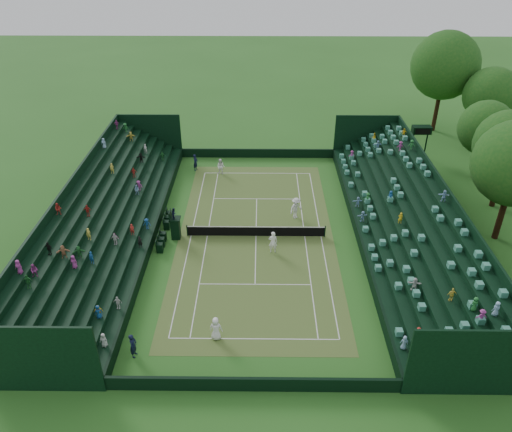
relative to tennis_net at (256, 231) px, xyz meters
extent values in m
plane|color=#285E1D|center=(0.00, 0.00, -0.53)|extent=(160.00, 160.00, 0.00)
cube|color=#317125|center=(0.00, 0.00, -0.52)|extent=(12.97, 26.77, 0.01)
cube|color=black|center=(0.00, 15.88, -0.03)|extent=(17.17, 0.20, 1.00)
cube|color=black|center=(0.00, -15.88, -0.03)|extent=(17.17, 0.20, 1.00)
cube|color=black|center=(8.48, 0.00, -0.03)|extent=(0.20, 31.77, 1.00)
cube|color=black|center=(-8.48, 0.00, -0.03)|extent=(0.20, 31.77, 1.00)
cube|color=black|center=(8.98, 0.00, -0.03)|extent=(0.80, 32.00, 1.00)
cube|color=black|center=(9.79, 0.00, 0.20)|extent=(0.80, 32.00, 1.45)
cube|color=black|center=(10.58, 0.00, 0.42)|extent=(0.80, 32.00, 1.90)
cube|color=black|center=(11.38, 0.00, 0.65)|extent=(0.80, 32.00, 2.35)
cube|color=black|center=(12.18, 0.00, 0.87)|extent=(0.80, 32.00, 2.80)
cube|color=black|center=(12.98, 0.00, 1.10)|extent=(0.80, 32.00, 3.25)
cube|color=black|center=(13.79, 0.00, 1.32)|extent=(0.80, 32.00, 3.70)
cube|color=black|center=(14.59, 0.00, 1.55)|extent=(0.80, 32.00, 4.15)
cube|color=black|center=(15.08, 0.00, 1.92)|extent=(0.20, 32.00, 4.90)
cube|color=black|center=(-8.98, 0.00, -0.03)|extent=(0.80, 32.00, 1.00)
cube|color=black|center=(-9.79, 0.00, 0.20)|extent=(0.80, 32.00, 1.45)
cube|color=black|center=(-10.58, 0.00, 0.42)|extent=(0.80, 32.00, 1.90)
cube|color=black|center=(-11.38, 0.00, 0.65)|extent=(0.80, 32.00, 2.35)
cube|color=black|center=(-12.18, 0.00, 0.87)|extent=(0.80, 32.00, 2.80)
cube|color=black|center=(-12.98, 0.00, 1.10)|extent=(0.80, 32.00, 3.25)
cube|color=black|center=(-13.79, 0.00, 1.32)|extent=(0.80, 32.00, 3.70)
cube|color=black|center=(-14.59, 0.00, 1.55)|extent=(0.80, 32.00, 4.15)
cube|color=black|center=(-15.08, 0.00, 1.92)|extent=(0.20, 32.00, 4.90)
cylinder|color=black|center=(-5.79, 0.00, 0.00)|extent=(0.10, 0.10, 1.06)
cylinder|color=black|center=(5.79, 0.00, 0.00)|extent=(0.10, 0.10, 1.06)
cube|color=black|center=(0.00, 0.00, -0.07)|extent=(11.57, 0.02, 0.86)
cube|color=white|center=(0.00, 0.00, 0.40)|extent=(11.57, 0.04, 0.07)
cylinder|color=black|center=(17.00, 16.00, 0.97)|extent=(0.16, 0.16, 3.00)
cylinder|color=black|center=(18.50, 16.00, 0.97)|extent=(0.16, 0.16, 3.00)
cube|color=black|center=(17.75, 16.00, 2.77)|extent=(2.00, 1.00, 0.80)
cylinder|color=black|center=(20.07, 0.01, 1.32)|extent=(0.50, 0.50, 3.69)
cylinder|color=black|center=(21.95, 5.41, 1.12)|extent=(0.50, 0.50, 3.30)
sphere|color=#164B15|center=(21.95, 5.41, 5.61)|extent=(6.04, 6.04, 6.04)
cylinder|color=black|center=(22.33, 11.19, 0.93)|extent=(0.50, 0.50, 2.92)
sphere|color=#164B15|center=(22.33, 11.19, 4.90)|extent=(5.34, 5.34, 5.34)
cylinder|color=black|center=(25.73, 18.95, 1.15)|extent=(0.50, 0.50, 3.34)
sphere|color=#164B15|center=(25.73, 18.95, 5.68)|extent=(6.11, 6.11, 6.11)
cylinder|color=black|center=(21.93, 24.28, 1.64)|extent=(0.50, 0.50, 4.34)
sphere|color=#164B15|center=(21.93, 24.28, 7.53)|extent=(7.93, 7.93, 7.93)
cube|color=black|center=(-6.68, -0.31, 0.39)|extent=(0.71, 0.71, 1.84)
cube|color=black|center=(-6.68, -0.31, 1.36)|extent=(0.92, 0.92, 0.10)
cube|color=black|center=(-7.03, -0.31, 1.72)|extent=(0.08, 0.92, 0.71)
imported|color=black|center=(-6.68, -0.31, 1.89)|extent=(0.38, 0.48, 0.95)
cube|color=black|center=(-7.69, -2.34, -0.14)|extent=(0.49, 0.49, 0.78)
cube|color=black|center=(-7.94, -2.34, 0.35)|extent=(0.06, 0.49, 0.49)
cube|color=black|center=(-7.69, -1.54, -0.14)|extent=(0.49, 0.49, 0.78)
cube|color=black|center=(-7.94, -1.54, 0.35)|extent=(0.06, 0.49, 0.49)
cube|color=black|center=(-7.69, -0.74, -0.14)|extent=(0.49, 0.49, 0.78)
cube|color=black|center=(-7.94, -0.74, 0.35)|extent=(0.06, 0.49, 0.49)
cube|color=black|center=(-7.69, 1.06, -0.14)|extent=(0.49, 0.49, 0.78)
cube|color=black|center=(-7.94, 1.06, 0.35)|extent=(0.06, 0.49, 0.49)
cube|color=black|center=(-7.69, 1.86, -0.14)|extent=(0.49, 0.49, 0.78)
cube|color=black|center=(-7.94, 1.86, 0.35)|extent=(0.06, 0.49, 0.49)
cube|color=black|center=(-7.69, 2.66, -0.14)|extent=(0.49, 0.49, 0.78)
cube|color=black|center=(-7.94, 2.66, 0.35)|extent=(0.06, 0.49, 0.49)
imported|color=white|center=(-2.41, -11.84, 0.32)|extent=(0.89, 0.64, 1.70)
imported|color=white|center=(1.37, -2.28, 0.45)|extent=(0.72, 0.49, 1.94)
imported|color=white|center=(-3.78, 11.71, 0.31)|extent=(0.98, 0.87, 1.68)
imported|color=white|center=(3.51, 3.01, 0.48)|extent=(1.47, 1.40, 2.01)
imported|color=black|center=(-6.52, 12.64, 0.36)|extent=(0.60, 0.74, 1.77)
imported|color=black|center=(-7.33, -13.36, 0.33)|extent=(0.50, 0.68, 1.71)
camera|label=1|loc=(0.38, -35.04, 22.83)|focal=35.00mm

